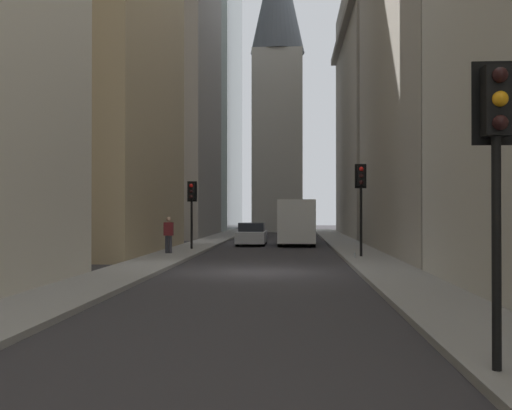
{
  "coord_description": "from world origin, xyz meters",
  "views": [
    {
      "loc": [
        -21.14,
        -1.14,
        2.18
      ],
      "look_at": [
        12.86,
        0.92,
        2.5
      ],
      "focal_mm": 41.75,
      "sensor_mm": 36.0,
      "label": 1
    }
  ],
  "objects": [
    {
      "name": "sidewalk_left",
      "position": [
        0.0,
        -4.5,
        0.07
      ],
      "size": [
        90.0,
        2.2,
        0.14
      ],
      "primitive_type": "cube",
      "color": "gray",
      "rests_on": "ground_plane"
    },
    {
      "name": "ground_plane",
      "position": [
        0.0,
        0.0,
        0.0
      ],
      "size": [
        135.0,
        135.0,
        0.0
      ],
      "primitive_type": "plane",
      "color": "#302D30"
    },
    {
      "name": "traffic_light_midblock",
      "position": [
        5.67,
        -4.22,
        3.19
      ],
      "size": [
        0.43,
        0.52,
        4.15
      ],
      "color": "black",
      "rests_on": "sidewalk_left"
    },
    {
      "name": "sedan_silver",
      "position": [
        16.31,
        1.4,
        0.66
      ],
      "size": [
        4.3,
        1.78,
        1.42
      ],
      "color": "#B7BABF",
      "rests_on": "ground_plane"
    },
    {
      "name": "building_left_midfar",
      "position": [
        9.02,
        -10.59,
        12.08
      ],
      "size": [
        18.65,
        10.5,
        24.13
      ],
      "color": "gray",
      "rests_on": "ground_plane"
    },
    {
      "name": "building_left_far",
      "position": [
        29.92,
        -10.59,
        10.63
      ],
      "size": [
        19.4,
        10.5,
        21.24
      ],
      "color": "gray",
      "rests_on": "ground_plane"
    },
    {
      "name": "building_right_far",
      "position": [
        28.18,
        10.59,
        15.36
      ],
      "size": [
        13.93,
        10.5,
        30.69
      ],
      "color": "gray",
      "rests_on": "ground_plane"
    },
    {
      "name": "traffic_light_foreground",
      "position": [
        -13.36,
        -3.76,
        3.08
      ],
      "size": [
        0.43,
        0.52,
        4.0
      ],
      "color": "black",
      "rests_on": "sidewalk_left"
    },
    {
      "name": "sidewalk_right",
      "position": [
        0.0,
        4.5,
        0.07
      ],
      "size": [
        90.0,
        2.2,
        0.14
      ],
      "primitive_type": "cube",
      "color": "gray",
      "rests_on": "ground_plane"
    },
    {
      "name": "church_spire",
      "position": [
        40.85,
        0.37,
        16.47
      ],
      "size": [
        5.62,
        5.62,
        31.48
      ],
      "color": "#B7B2A5",
      "rests_on": "ground_plane"
    },
    {
      "name": "delivery_truck",
      "position": [
        16.72,
        -1.4,
        1.46
      ],
      "size": [
        6.46,
        2.25,
        2.84
      ],
      "color": "silver",
      "rests_on": "ground_plane"
    },
    {
      "name": "traffic_light_far_junction",
      "position": [
        10.43,
        4.24,
        2.8
      ],
      "size": [
        0.43,
        0.52,
        3.63
      ],
      "color": "black",
      "rests_on": "sidewalk_right"
    },
    {
      "name": "discarded_bottle",
      "position": [
        4.93,
        -3.87,
        0.25
      ],
      "size": [
        0.07,
        0.07,
        0.27
      ],
      "color": "#999EA3",
      "rests_on": "sidewalk_left"
    },
    {
      "name": "pedestrian",
      "position": [
        7.07,
        4.78,
        1.09
      ],
      "size": [
        0.26,
        0.44,
        1.74
      ],
      "color": "#33333D",
      "rests_on": "sidewalk_right"
    }
  ]
}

